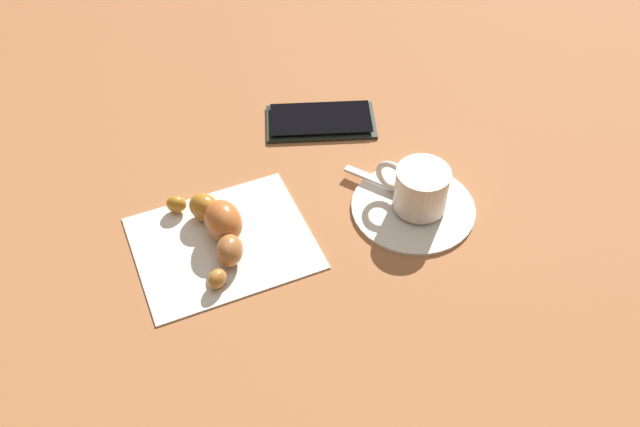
{
  "coord_description": "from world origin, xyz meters",
  "views": [
    {
      "loc": [
        -0.26,
        -0.44,
        0.57
      ],
      "look_at": [
        0.0,
        -0.0,
        0.02
      ],
      "focal_mm": 38.95,
      "sensor_mm": 36.0,
      "label": 1
    }
  ],
  "objects_px": {
    "sugar_packet": "(419,181)",
    "cell_phone": "(321,121)",
    "napkin": "(223,242)",
    "teaspoon": "(409,192)",
    "croissant": "(218,225)",
    "espresso_cup": "(420,188)",
    "saucer": "(413,206)"
  },
  "relations": [
    {
      "from": "sugar_packet",
      "to": "croissant",
      "type": "xyz_separation_m",
      "value": [
        -0.23,
        0.05,
        0.01
      ]
    },
    {
      "from": "napkin",
      "to": "croissant",
      "type": "height_order",
      "value": "croissant"
    },
    {
      "from": "cell_phone",
      "to": "napkin",
      "type": "bearing_deg",
      "value": -148.69
    },
    {
      "from": "sugar_packet",
      "to": "napkin",
      "type": "bearing_deg",
      "value": 22.67
    },
    {
      "from": "napkin",
      "to": "sugar_packet",
      "type": "bearing_deg",
      "value": -9.89
    },
    {
      "from": "croissant",
      "to": "napkin",
      "type": "bearing_deg",
      "value": -89.87
    },
    {
      "from": "saucer",
      "to": "sugar_packet",
      "type": "height_order",
      "value": "sugar_packet"
    },
    {
      "from": "sugar_packet",
      "to": "cell_phone",
      "type": "xyz_separation_m",
      "value": [
        -0.04,
        0.16,
        -0.01
      ]
    },
    {
      "from": "saucer",
      "to": "cell_phone",
      "type": "bearing_deg",
      "value": 93.71
    },
    {
      "from": "teaspoon",
      "to": "croissant",
      "type": "relative_size",
      "value": 0.79
    },
    {
      "from": "teaspoon",
      "to": "croissant",
      "type": "xyz_separation_m",
      "value": [
        -0.21,
        0.06,
        0.01
      ]
    },
    {
      "from": "napkin",
      "to": "cell_phone",
      "type": "bearing_deg",
      "value": 31.31
    },
    {
      "from": "saucer",
      "to": "croissant",
      "type": "height_order",
      "value": "croissant"
    },
    {
      "from": "espresso_cup",
      "to": "napkin",
      "type": "bearing_deg",
      "value": 162.3
    },
    {
      "from": "sugar_packet",
      "to": "cell_phone",
      "type": "bearing_deg",
      "value": -44.46
    },
    {
      "from": "teaspoon",
      "to": "sugar_packet",
      "type": "relative_size",
      "value": 1.94
    },
    {
      "from": "espresso_cup",
      "to": "croissant",
      "type": "distance_m",
      "value": 0.22
    },
    {
      "from": "sugar_packet",
      "to": "napkin",
      "type": "distance_m",
      "value": 0.23
    },
    {
      "from": "napkin",
      "to": "teaspoon",
      "type": "bearing_deg",
      "value": -13.21
    },
    {
      "from": "espresso_cup",
      "to": "napkin",
      "type": "height_order",
      "value": "espresso_cup"
    },
    {
      "from": "espresso_cup",
      "to": "croissant",
      "type": "relative_size",
      "value": 0.56
    },
    {
      "from": "espresso_cup",
      "to": "napkin",
      "type": "relative_size",
      "value": 0.44
    },
    {
      "from": "teaspoon",
      "to": "sugar_packet",
      "type": "height_order",
      "value": "teaspoon"
    },
    {
      "from": "croissant",
      "to": "saucer",
      "type": "bearing_deg",
      "value": -19.12
    },
    {
      "from": "saucer",
      "to": "napkin",
      "type": "bearing_deg",
      "value": 162.71
    },
    {
      "from": "sugar_packet",
      "to": "croissant",
      "type": "relative_size",
      "value": 0.4
    },
    {
      "from": "croissant",
      "to": "cell_phone",
      "type": "height_order",
      "value": "croissant"
    },
    {
      "from": "saucer",
      "to": "croissant",
      "type": "relative_size",
      "value": 0.96
    },
    {
      "from": "espresso_cup",
      "to": "cell_phone",
      "type": "height_order",
      "value": "espresso_cup"
    },
    {
      "from": "espresso_cup",
      "to": "cell_phone",
      "type": "bearing_deg",
      "value": 94.71
    },
    {
      "from": "espresso_cup",
      "to": "teaspoon",
      "type": "relative_size",
      "value": 0.72
    },
    {
      "from": "saucer",
      "to": "teaspoon",
      "type": "distance_m",
      "value": 0.02
    }
  ]
}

